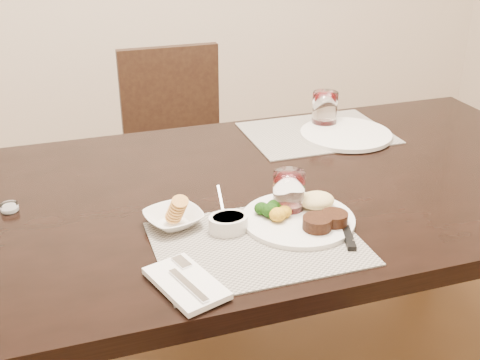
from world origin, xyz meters
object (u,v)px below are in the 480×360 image
object	(u,v)px
dinner_plate	(304,216)
wine_glass_near	(289,195)
cracker_bowl	(173,218)
far_plate	(346,134)
chair_far	(178,146)
steak_knife	(343,232)

from	to	relation	value
dinner_plate	wine_glass_near	distance (m)	0.07
cracker_bowl	far_plate	distance (m)	0.76
far_plate	cracker_bowl	bearing A→B (deg)	-149.44
wine_glass_near	far_plate	world-z (taller)	wine_glass_near
chair_far	cracker_bowl	size ratio (longest dim) A/B	5.58
chair_far	far_plate	distance (m)	0.84
chair_far	cracker_bowl	world-z (taller)	chair_far
chair_far	wine_glass_near	bearing A→B (deg)	-88.19
chair_far	wine_glass_near	xyz separation A→B (m)	(0.03, -1.11, 0.30)
dinner_plate	far_plate	world-z (taller)	dinner_plate
steak_knife	wine_glass_near	xyz separation A→B (m)	(-0.08, 0.14, 0.04)
chair_far	dinner_plate	xyz separation A→B (m)	(0.05, -1.16, 0.27)
chair_far	cracker_bowl	xyz separation A→B (m)	(-0.25, -1.08, 0.27)
steak_knife	far_plate	bearing A→B (deg)	79.62
dinner_plate	cracker_bowl	xyz separation A→B (m)	(-0.30, 0.08, 0.00)
chair_far	dinner_plate	bearing A→B (deg)	-87.41
wine_glass_near	steak_knife	bearing A→B (deg)	-60.45
steak_knife	cracker_bowl	bearing A→B (deg)	172.63
dinner_plate	wine_glass_near	bearing A→B (deg)	85.12
dinner_plate	steak_knife	world-z (taller)	dinner_plate
steak_knife	far_plate	xyz separation A→B (m)	(0.30, 0.56, 0.00)
steak_knife	chair_far	bearing A→B (deg)	112.84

